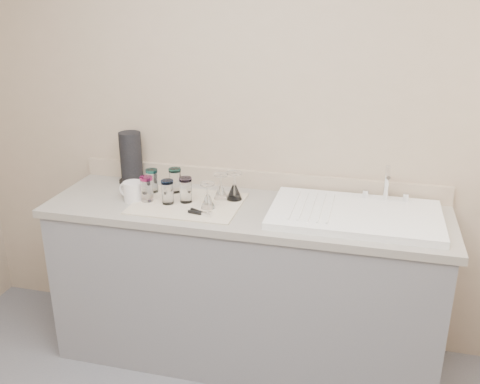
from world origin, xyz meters
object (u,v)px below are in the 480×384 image
(tumbler_blue, at_px, (168,192))
(goblet_back_left, at_px, (221,190))
(tumbler_teal, at_px, (152,180))
(white_mug, at_px, (133,191))
(goblet_front_left, at_px, (208,200))
(tumbler_cyan, at_px, (175,180))
(sink_unit, at_px, (355,214))
(paper_towel_roll, at_px, (131,158))
(goblet_back_right, at_px, (234,190))
(tumbler_lavender, at_px, (186,190))
(tumbler_magenta, at_px, (147,189))
(can_opener, at_px, (200,213))

(tumbler_blue, relative_size, goblet_back_left, 0.94)
(tumbler_teal, height_order, white_mug, tumbler_teal)
(goblet_back_left, relative_size, goblet_front_left, 1.03)
(tumbler_cyan, xyz_separation_m, white_mug, (-0.18, -0.16, -0.02))
(sink_unit, distance_m, paper_towel_roll, 1.30)
(tumbler_teal, bearing_deg, sink_unit, -3.68)
(goblet_back_right, bearing_deg, goblet_back_left, -177.43)
(tumbler_teal, distance_m, tumbler_cyan, 0.13)
(sink_unit, height_order, paper_towel_roll, paper_towel_roll)
(goblet_back_right, distance_m, white_mug, 0.53)
(goblet_back_left, bearing_deg, tumbler_lavender, -149.07)
(sink_unit, relative_size, goblet_front_left, 6.25)
(tumbler_lavender, height_order, goblet_front_left, tumbler_lavender)
(sink_unit, bearing_deg, tumbler_cyan, 174.10)
(tumbler_magenta, height_order, tumbler_blue, tumbler_magenta)
(tumbler_magenta, height_order, tumbler_lavender, same)
(tumbler_magenta, xyz_separation_m, goblet_back_left, (0.36, 0.13, -0.02))
(tumbler_teal, bearing_deg, can_opener, -33.89)
(can_opener, distance_m, paper_towel_roll, 0.67)
(goblet_back_right, bearing_deg, sink_unit, -6.52)
(tumbler_lavender, distance_m, goblet_back_right, 0.25)
(tumbler_cyan, bearing_deg, goblet_back_right, -4.74)
(sink_unit, distance_m, tumbler_lavender, 0.86)
(goblet_back_right, xyz_separation_m, white_mug, (-0.52, -0.13, -0.01))
(white_mug, bearing_deg, goblet_back_left, 15.86)
(tumbler_lavender, height_order, paper_towel_roll, paper_towel_roll)
(tumbler_cyan, relative_size, can_opener, 1.02)
(goblet_back_right, bearing_deg, tumbler_cyan, 175.26)
(tumbler_blue, bearing_deg, white_mug, 176.66)
(goblet_back_left, xyz_separation_m, paper_towel_roll, (-0.57, 0.14, 0.09))
(tumbler_magenta, bearing_deg, paper_towel_roll, 127.74)
(can_opener, bearing_deg, paper_towel_roll, 144.93)
(tumbler_magenta, relative_size, tumbler_blue, 1.05)
(sink_unit, relative_size, paper_towel_roll, 2.80)
(tumbler_cyan, height_order, goblet_back_right, goblet_back_right)
(tumbler_blue, relative_size, white_mug, 0.84)
(tumbler_magenta, distance_m, can_opener, 0.35)
(tumbler_lavender, relative_size, goblet_back_right, 0.89)
(tumbler_lavender, relative_size, white_mug, 0.88)
(tumbler_magenta, height_order, can_opener, tumbler_magenta)
(goblet_front_left, bearing_deg, paper_towel_roll, 152.44)
(sink_unit, bearing_deg, can_opener, -167.32)
(tumbler_cyan, relative_size, paper_towel_roll, 0.45)
(tumbler_magenta, bearing_deg, white_mug, 177.35)
(tumbler_cyan, xyz_separation_m, tumbler_magenta, (-0.10, -0.16, -0.00))
(goblet_front_left, height_order, white_mug, goblet_front_left)
(tumbler_blue, bearing_deg, tumbler_magenta, 176.18)
(tumbler_blue, bearing_deg, goblet_front_left, -1.48)
(tumbler_cyan, distance_m, white_mug, 0.24)
(tumbler_lavender, bearing_deg, goblet_front_left, -19.57)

